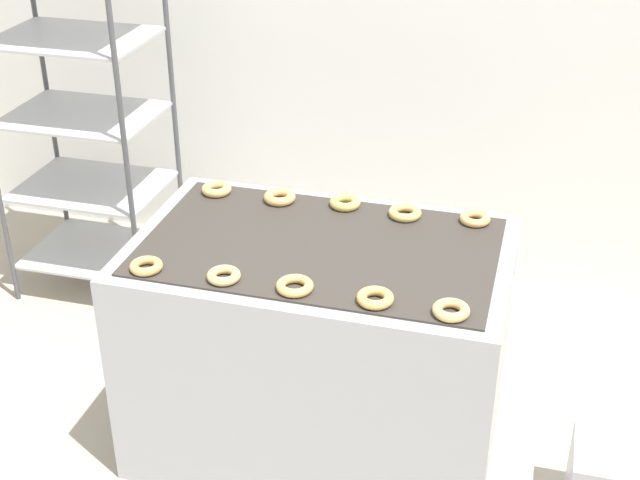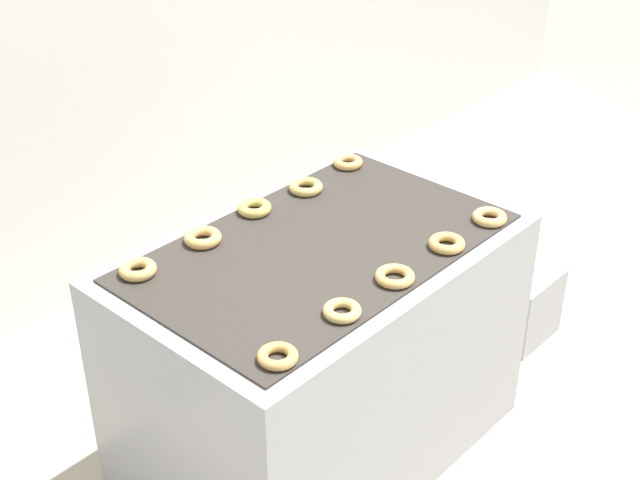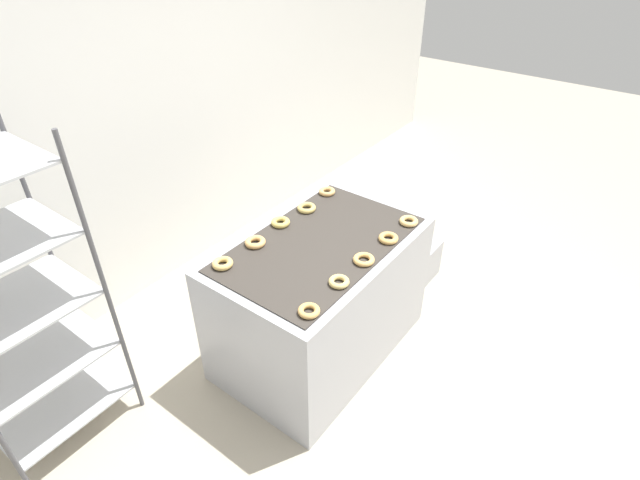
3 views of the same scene
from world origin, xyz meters
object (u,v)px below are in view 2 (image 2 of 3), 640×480
at_px(donut_near_left, 342,311).
at_px(donut_near_right, 447,243).
at_px(fryer_machine, 320,353).
at_px(donut_near_center, 395,276).
at_px(donut_far_left, 203,238).
at_px(donut_near_rightmost, 490,217).
at_px(glaze_bin, 517,302).
at_px(donut_near_leftmost, 278,356).
at_px(donut_far_center, 254,208).
at_px(donut_far_right, 306,187).
at_px(donut_far_leftmost, 138,269).
at_px(donut_far_rightmost, 348,162).

xyz_separation_m(donut_near_left, donut_near_right, (0.50, -0.00, 0.00)).
xyz_separation_m(fryer_machine, donut_near_left, (-0.24, -0.30, 0.44)).
bearing_deg(donut_near_center, donut_far_left, 112.14).
relative_size(fryer_machine, donut_near_rightmost, 11.42).
bearing_deg(glaze_bin, donut_near_leftmost, -174.14).
xyz_separation_m(donut_near_left, donut_far_center, (0.25, 0.61, 0.00)).
xyz_separation_m(donut_near_right, donut_far_right, (-0.02, 0.59, 0.00)).
relative_size(glaze_bin, donut_far_left, 2.56).
bearing_deg(donut_far_center, donut_far_left, -175.00).
xyz_separation_m(donut_far_left, donut_far_center, (0.25, 0.02, -0.00)).
height_order(glaze_bin, donut_far_leftmost, donut_far_leftmost).
relative_size(donut_near_rightmost, donut_far_center, 0.99).
bearing_deg(donut_near_right, donut_near_left, 179.68).
height_order(donut_near_left, donut_far_rightmost, donut_far_rightmost).
height_order(donut_near_center, donut_far_leftmost, donut_far_leftmost).
bearing_deg(donut_near_right, donut_near_leftmost, -179.45).
bearing_deg(donut_far_rightmost, glaze_bin, -38.32).
xyz_separation_m(donut_near_right, donut_far_rightmost, (0.23, 0.61, -0.00)).
distance_m(donut_near_left, donut_far_right, 0.76).
bearing_deg(donut_near_leftmost, donut_far_leftmost, 88.84).
relative_size(donut_near_center, donut_far_leftmost, 1.04).
distance_m(donut_near_leftmost, donut_near_left, 0.27).
bearing_deg(glaze_bin, donut_far_rightmost, 141.68).
distance_m(donut_near_center, donut_near_rightmost, 0.49).
distance_m(donut_near_leftmost, donut_far_leftmost, 0.60).
relative_size(donut_near_left, donut_near_rightmost, 0.96).
relative_size(donut_far_leftmost, donut_far_left, 0.95).
relative_size(donut_near_left, donut_near_center, 0.92).
bearing_deg(glaze_bin, donut_far_left, 161.55).
bearing_deg(donut_near_rightmost, donut_far_leftmost, 148.59).
xyz_separation_m(donut_near_right, donut_far_leftmost, (-0.75, 0.59, 0.00)).
relative_size(fryer_machine, donut_near_left, 11.94).
bearing_deg(fryer_machine, donut_near_right, -49.51).
bearing_deg(donut_near_left, donut_far_right, 50.85).
height_order(donut_far_left, donut_far_rightmost, donut_far_left).
xyz_separation_m(fryer_machine, glaze_bin, (1.07, -0.15, -0.27)).
relative_size(glaze_bin, donut_near_left, 2.81).
xyz_separation_m(fryer_machine, donut_near_center, (0.00, -0.30, 0.44)).
bearing_deg(donut_near_leftmost, donut_near_right, 0.55).
bearing_deg(donut_far_leftmost, donut_near_center, -50.14).
bearing_deg(donut_near_rightmost, donut_far_center, 127.87).
distance_m(donut_near_center, donut_near_right, 0.26).
distance_m(donut_near_center, donut_far_right, 0.63).
bearing_deg(donut_near_center, fryer_machine, 90.49).
distance_m(fryer_machine, donut_near_right, 0.59).
relative_size(donut_near_right, donut_far_leftmost, 1.01).
bearing_deg(donut_near_leftmost, donut_near_left, 2.17).
bearing_deg(donut_far_rightmost, donut_far_left, -178.29).
xyz_separation_m(donut_far_leftmost, donut_far_rightmost, (0.98, 0.02, -0.00)).
height_order(donut_near_rightmost, donut_far_leftmost, donut_far_leftmost).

